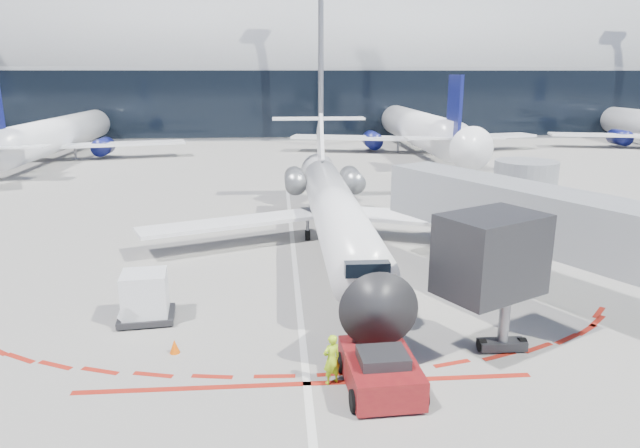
{
  "coord_description": "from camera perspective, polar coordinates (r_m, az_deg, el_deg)",
  "views": [
    {
      "loc": [
        -0.77,
        -27.02,
        9.17
      ],
      "look_at": [
        1.22,
        -0.72,
        2.17
      ],
      "focal_mm": 32.0,
      "sensor_mm": 36.0,
      "label": 1
    }
  ],
  "objects": [
    {
      "name": "ground",
      "position": [
        28.54,
        -2.55,
        -3.89
      ],
      "size": [
        260.0,
        260.0,
        0.0
      ],
      "primitive_type": "plane",
      "color": "slate",
      "rests_on": "ground"
    },
    {
      "name": "apron_centerline",
      "position": [
        30.44,
        -2.67,
        -2.67
      ],
      "size": [
        0.25,
        40.0,
        0.01
      ],
      "primitive_type": "cube",
      "color": "silver",
      "rests_on": "ground"
    },
    {
      "name": "apron_stop_bar",
      "position": [
        18.04,
        -1.32,
        -15.67
      ],
      "size": [
        14.0,
        0.25,
        0.01
      ],
      "primitive_type": "cube",
      "color": "maroon",
      "rests_on": "ground"
    },
    {
      "name": "terminal_building",
      "position": [
        92.0,
        -3.97,
        14.44
      ],
      "size": [
        150.0,
        24.15,
        24.0
      ],
      "color": "gray",
      "rests_on": "ground"
    },
    {
      "name": "jet_bridge",
      "position": [
        26.94,
        18.9,
        0.83
      ],
      "size": [
        10.03,
        15.2,
        4.9
      ],
      "color": "gray",
      "rests_on": "ground"
    },
    {
      "name": "light_mast_centre",
      "position": [
        75.31,
        0.08,
        17.41
      ],
      "size": [
        0.7,
        0.7,
        25.0
      ],
      "primitive_type": "cylinder",
      "color": "gray",
      "rests_on": "ground"
    },
    {
      "name": "regional_jet",
      "position": [
        30.68,
        1.42,
        1.7
      ],
      "size": [
        21.19,
        26.12,
        6.54
      ],
      "color": "white",
      "rests_on": "ground"
    },
    {
      "name": "pushback_tug",
      "position": [
        17.63,
        6.04,
        -14.36
      ],
      "size": [
        2.35,
        5.18,
        1.33
      ],
      "rotation": [
        0.0,
        0.0,
        0.05
      ],
      "color": "#5E0D11",
      "rests_on": "ground"
    },
    {
      "name": "ramp_worker",
      "position": [
        17.69,
        1.16,
        -13.37
      ],
      "size": [
        0.69,
        0.6,
        1.6
      ],
      "primitive_type": "imported",
      "rotation": [
        0.0,
        0.0,
        3.6
      ],
      "color": "#A8DB17",
      "rests_on": "ground"
    },
    {
      "name": "uld_container",
      "position": [
        22.74,
        -17.08,
        -7.01
      ],
      "size": [
        2.24,
        1.97,
        1.93
      ],
      "rotation": [
        0.0,
        0.0,
        0.12
      ],
      "color": "black",
      "rests_on": "ground"
    },
    {
      "name": "safety_cone_left",
      "position": [
        20.27,
        -14.34,
        -11.77
      ],
      "size": [
        0.35,
        0.35,
        0.48
      ],
      "primitive_type": "cone",
      "color": "#E15204",
      "rests_on": "ground"
    },
    {
      "name": "safety_cone_right",
      "position": [
        17.04,
        8.69,
        -16.95
      ],
      "size": [
        0.34,
        0.34,
        0.48
      ],
      "primitive_type": "cone",
      "color": "#E15204",
      "rests_on": "ground"
    },
    {
      "name": "bg_airliner_1",
      "position": [
        69.24,
        -25.05,
        10.23
      ],
      "size": [
        32.18,
        34.07,
        10.41
      ],
      "primitive_type": null,
      "color": "white",
      "rests_on": "ground"
    },
    {
      "name": "bg_airliner_2",
      "position": [
        70.07,
        9.62,
        11.78
      ],
      "size": [
        34.87,
        36.92,
        11.28
      ],
      "primitive_type": null,
      "color": "white",
      "rests_on": "ground"
    }
  ]
}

